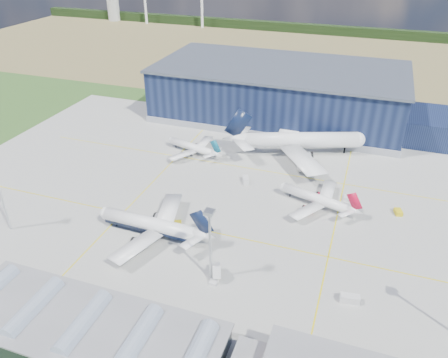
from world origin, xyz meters
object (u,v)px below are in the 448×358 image
(gse_van_b, at_px, (246,180))
(gse_cart_a, at_px, (346,198))
(gse_tug_a, at_px, (178,225))
(airliner_navy, at_px, (149,218))
(gse_van_a, at_px, (350,299))
(airliner_red, at_px, (316,194))
(gse_tug_c, at_px, (398,212))
(car_b, at_px, (148,314))
(airliner_widebody, at_px, (302,132))
(hangar, at_px, (285,95))
(light_mast_center, at_px, (210,234))
(car_a, at_px, (212,332))
(airliner_regional, at_px, (192,143))
(airstair, at_px, (217,273))

(gse_van_b, bearing_deg, gse_cart_a, -22.63)
(gse_tug_a, relative_size, gse_cart_a, 1.41)
(gse_tug_a, bearing_deg, airliner_navy, -160.53)
(gse_van_a, height_order, gse_cart_a, gse_van_a)
(airliner_red, bearing_deg, gse_cart_a, -124.11)
(gse_van_a, height_order, gse_tug_c, gse_van_a)
(gse_van_a, distance_m, car_b, 52.51)
(airliner_widebody, distance_m, gse_van_b, 35.85)
(hangar, distance_m, gse_tug_c, 93.97)
(light_mast_center, distance_m, airliner_widebody, 85.66)
(airliner_widebody, height_order, car_a, airliner_widebody)
(light_mast_center, distance_m, gse_van_b, 55.95)
(airliner_regional, distance_m, gse_van_b, 33.68)
(gse_van_b, bearing_deg, hangar, 67.34)
(gse_tug_a, distance_m, car_b, 37.79)
(airliner_regional, bearing_deg, airliner_navy, 115.56)
(airliner_red, relative_size, airliner_widebody, 0.51)
(gse_van_b, distance_m, car_b, 71.87)
(airliner_widebody, bearing_deg, airliner_red, -92.16)
(airliner_regional, distance_m, car_b, 91.60)
(gse_van_a, bearing_deg, car_a, 118.21)
(gse_cart_a, distance_m, car_b, 83.68)
(car_a, bearing_deg, airliner_navy, 28.59)
(light_mast_center, distance_m, gse_van_a, 40.44)
(gse_cart_a, bearing_deg, airliner_navy, -141.11)
(hangar, distance_m, car_b, 143.26)
(light_mast_center, distance_m, gse_tug_c, 72.38)
(airliner_red, bearing_deg, gse_tug_c, -153.72)
(hangar, height_order, gse_van_a, hangar)
(airliner_regional, height_order, gse_cart_a, airliner_regional)
(car_b, bearing_deg, gse_van_a, -77.54)
(hangar, relative_size, light_mast_center, 6.30)
(airliner_navy, relative_size, car_b, 10.37)
(gse_cart_a, xyz_separation_m, gse_tug_c, (17.75, -3.71, 0.19))
(gse_van_a, bearing_deg, light_mast_center, 88.31)
(gse_van_a, relative_size, gse_van_b, 1.07)
(hangar, height_order, airliner_widebody, hangar)
(airliner_red, distance_m, airstair, 49.97)
(airliner_navy, height_order, gse_tug_c, airliner_navy)
(gse_tug_a, height_order, gse_van_a, gse_van_a)
(hangar, bearing_deg, gse_tug_a, -96.16)
(gse_tug_c, bearing_deg, airliner_red, 172.93)
(hangar, relative_size, airliner_regional, 5.00)
(car_a, bearing_deg, airliner_regional, 7.50)
(hangar, xyz_separation_m, car_b, (-3.00, -142.80, -10.97))
(light_mast_center, height_order, gse_tug_a, light_mast_center)
(hangar, height_order, gse_cart_a, hangar)
(airliner_red, bearing_deg, gse_tug_a, 51.56)
(airliner_navy, xyz_separation_m, airliner_widebody, (34.29, 72.65, 3.37))
(hangar, height_order, airliner_navy, hangar)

